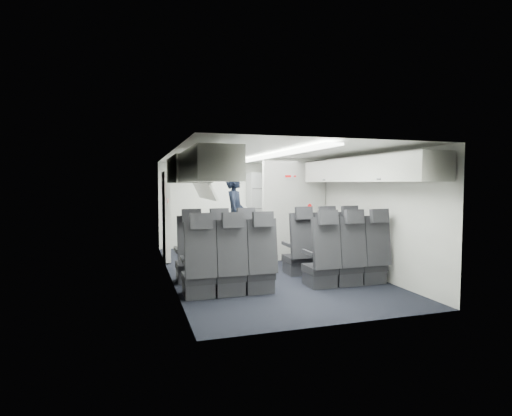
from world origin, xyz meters
TOP-DOWN VIEW (x-y plane):
  - cabin_shell at (0.00, 0.00)m, footprint 3.41×6.01m
  - seat_row_front at (-0.00, -0.53)m, footprint 3.33×0.56m
  - seat_row_mid at (-0.00, -1.43)m, footprint 3.33×0.56m
  - overhead_bin_left_rear at (-1.40, -2.00)m, footprint 0.53×1.80m
  - overhead_bin_left_front_open at (-1.44, -0.25)m, footprint 0.64×1.70m
  - overhead_bin_right_rear at (1.40, -2.00)m, footprint 0.53×1.80m
  - overhead_bin_right_front at (1.40, -0.25)m, footprint 0.53×1.70m
  - bulkhead_partition at (0.98, 0.80)m, footprint 1.40×0.15m
  - galley_unit at (0.95, 2.72)m, footprint 0.85×0.52m
  - boarding_door at (-1.64, 1.55)m, footprint 0.12×1.27m
  - flight_attendant at (-0.14, 1.52)m, footprint 0.65×0.78m
  - carry_on_bag at (-1.40, -0.20)m, footprint 0.40×0.32m
  - papers at (0.05, 1.47)m, footprint 0.18×0.08m

SIDE VIEW (x-z plane):
  - seat_row_front at x=0.00m, z-range -0.21..1.02m
  - seat_row_mid at x=0.00m, z-range -0.21..1.02m
  - flight_attendant at x=-0.14m, z-range 0.00..1.83m
  - galley_unit at x=0.95m, z-range 0.00..1.90m
  - boarding_door at x=-1.64m, z-range 0.02..1.88m
  - papers at x=0.05m, z-range 0.96..1.09m
  - bulkhead_partition at x=0.98m, z-range 0.01..2.14m
  - cabin_shell at x=0.00m, z-range 0.04..2.21m
  - overhead_bin_left_front_open at x=-1.44m, z-range 1.38..2.10m
  - carry_on_bag at x=-1.40m, z-range 1.68..1.89m
  - overhead_bin_right_front at x=1.40m, z-range 1.66..2.06m
  - overhead_bin_left_rear at x=-1.40m, z-range 1.66..2.06m
  - overhead_bin_right_rear at x=1.40m, z-range 1.66..2.06m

